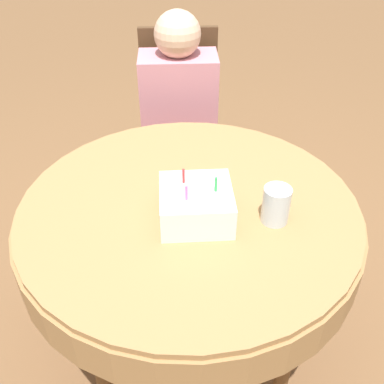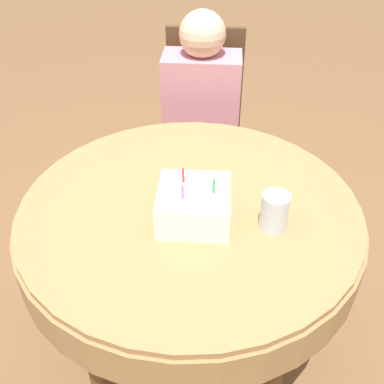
{
  "view_description": "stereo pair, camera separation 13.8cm",
  "coord_description": "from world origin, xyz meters",
  "px_view_note": "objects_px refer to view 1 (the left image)",
  "views": [
    {
      "loc": [
        -0.06,
        -1.12,
        1.64
      ],
      "look_at": [
        0.01,
        -0.02,
        0.8
      ],
      "focal_mm": 42.0,
      "sensor_mm": 36.0,
      "label": 1
    },
    {
      "loc": [
        0.08,
        -1.12,
        1.64
      ],
      "look_at": [
        0.01,
        -0.02,
        0.8
      ],
      "focal_mm": 42.0,
      "sensor_mm": 36.0,
      "label": 2
    }
  ],
  "objects_px": {
    "chair": "(180,127)",
    "drinking_glass": "(276,205)",
    "birthday_cake": "(196,204)",
    "person": "(180,108)"
  },
  "relations": [
    {
      "from": "chair",
      "to": "drinking_glass",
      "type": "relative_size",
      "value": 8.36
    },
    {
      "from": "birthday_cake",
      "to": "drinking_glass",
      "type": "bearing_deg",
      "value": -5.82
    },
    {
      "from": "chair",
      "to": "birthday_cake",
      "type": "xyz_separation_m",
      "value": [
        0.01,
        -0.99,
        0.28
      ]
    },
    {
      "from": "chair",
      "to": "birthday_cake",
      "type": "distance_m",
      "value": 1.03
    },
    {
      "from": "chair",
      "to": "drinking_glass",
      "type": "height_order",
      "value": "chair"
    },
    {
      "from": "birthday_cake",
      "to": "drinking_glass",
      "type": "distance_m",
      "value": 0.24
    },
    {
      "from": "drinking_glass",
      "to": "birthday_cake",
      "type": "bearing_deg",
      "value": 174.18
    },
    {
      "from": "drinking_glass",
      "to": "chair",
      "type": "bearing_deg",
      "value": 103.79
    },
    {
      "from": "birthday_cake",
      "to": "drinking_glass",
      "type": "xyz_separation_m",
      "value": [
        0.24,
        -0.02,
        0.01
      ]
    },
    {
      "from": "birthday_cake",
      "to": "person",
      "type": "bearing_deg",
      "value": 90.88
    }
  ]
}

